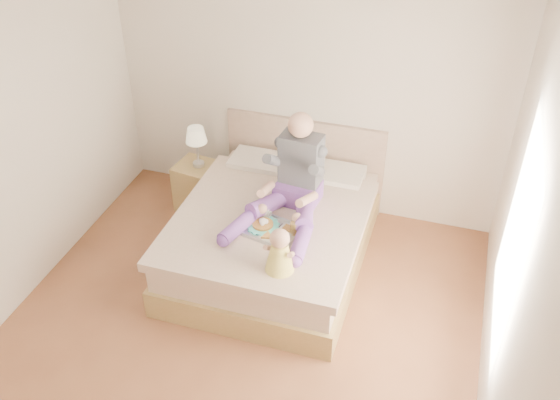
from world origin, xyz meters
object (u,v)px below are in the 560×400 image
(adult, at_px, (293,184))
(tray, at_px, (272,228))
(nightstand, at_px, (199,187))
(baby, at_px, (280,253))
(bed, at_px, (276,230))

(adult, xyz_separation_m, tray, (-0.07, -0.38, -0.24))
(nightstand, distance_m, adult, 1.44)
(tray, bearing_deg, adult, 92.26)
(nightstand, xyz_separation_m, baby, (1.34, -1.34, 0.51))
(adult, relative_size, baby, 2.87)
(bed, bearing_deg, tray, -76.75)
(adult, distance_m, tray, 0.46)
(adult, bearing_deg, bed, -168.72)
(adult, bearing_deg, nightstand, 162.79)
(bed, height_order, baby, baby)
(tray, bearing_deg, bed, 116.03)
(baby, bearing_deg, tray, 124.69)
(nightstand, bearing_deg, adult, -15.10)
(bed, xyz_separation_m, tray, (0.09, -0.36, 0.32))
(tray, distance_m, baby, 0.51)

